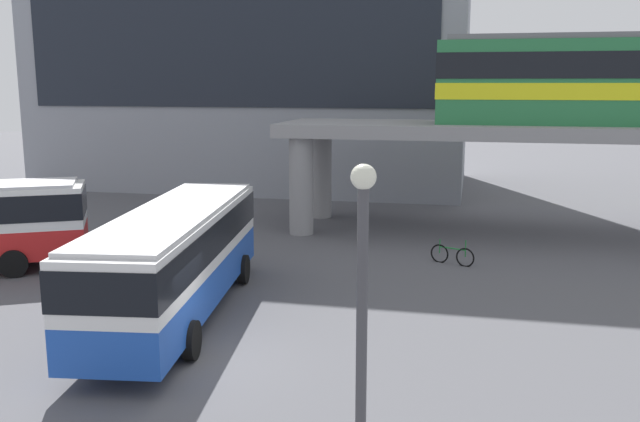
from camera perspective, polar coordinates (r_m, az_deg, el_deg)
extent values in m
plane|color=#515156|center=(26.55, -1.76, -4.18)|extent=(120.00, 120.00, 0.00)
cube|color=gray|center=(47.49, -5.18, 14.48)|extent=(27.71, 13.22, 20.01)
cube|color=black|center=(41.30, -8.13, 16.40)|extent=(24.94, 0.10, 11.21)
cylinder|color=gray|center=(30.86, -1.58, 2.10)|extent=(1.10, 1.10, 4.41)
cylinder|color=gray|center=(34.80, 0.07, 3.07)|extent=(1.10, 1.10, 4.41)
cube|color=#1E4CB2|center=(20.49, -11.84, -5.86)|extent=(3.94, 11.24, 1.10)
cube|color=silver|center=(20.16, -11.98, -2.32)|extent=(3.94, 11.24, 1.50)
cube|color=black|center=(20.15, -11.98, -2.11)|extent=(3.99, 11.28, 0.96)
cube|color=silver|center=(20.00, -12.06, -0.05)|extent=(3.75, 10.67, 0.12)
cylinder|color=black|center=(24.23, -12.25, -4.65)|extent=(0.41, 1.03, 1.00)
cylinder|color=black|center=(23.62, -6.42, -4.87)|extent=(0.41, 1.03, 1.00)
cylinder|color=black|center=(18.34, -18.37, -9.99)|extent=(0.41, 1.03, 1.00)
cylinder|color=black|center=(17.53, -10.71, -10.59)|extent=(0.41, 1.03, 1.00)
cylinder|color=black|center=(26.51, -24.27, -4.05)|extent=(1.01, 0.72, 1.00)
cylinder|color=black|center=(28.92, -23.56, -2.83)|extent=(1.01, 0.72, 1.00)
torus|color=black|center=(26.23, 12.06, -3.83)|extent=(0.71, 0.34, 0.74)
torus|color=black|center=(26.64, 9.97, -3.54)|extent=(0.71, 0.34, 0.74)
cylinder|color=#1E7F33|center=(26.37, 11.03, -3.09)|extent=(0.99, 0.45, 0.05)
cylinder|color=#1E7F33|center=(26.57, 10.00, -2.91)|extent=(0.04, 0.04, 0.55)
cylinder|color=#1E7F33|center=(26.15, 12.08, -3.09)|extent=(0.04, 0.04, 0.65)
cylinder|color=#3F3F44|center=(10.07, 3.47, -13.37)|extent=(0.16, 0.16, 5.39)
sphere|color=silver|center=(9.29, 3.67, 2.87)|extent=(0.36, 0.36, 0.36)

